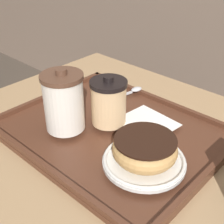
# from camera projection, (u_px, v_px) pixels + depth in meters

# --- Properties ---
(cafe_table) EXTENTS (0.89, 0.74, 0.75)m
(cafe_table) POSITION_uv_depth(u_px,v_px,m) (118.00, 192.00, 0.84)
(cafe_table) COLOR tan
(cafe_table) RESTS_ON ground_plane
(serving_tray) EXTENTS (0.50, 0.40, 0.02)m
(serving_tray) POSITION_uv_depth(u_px,v_px,m) (112.00, 132.00, 0.76)
(serving_tray) COLOR #512D1E
(serving_tray) RESTS_ON cafe_table
(napkin_paper) EXTENTS (0.14, 0.12, 0.00)m
(napkin_paper) POSITION_uv_depth(u_px,v_px,m) (147.00, 122.00, 0.76)
(napkin_paper) COLOR white
(napkin_paper) RESTS_ON serving_tray
(coffee_cup_front) EXTENTS (0.10, 0.10, 0.15)m
(coffee_cup_front) POSITION_uv_depth(u_px,v_px,m) (64.00, 102.00, 0.71)
(coffee_cup_front) COLOR white
(coffee_cup_front) RESTS_ON serving_tray
(coffee_cup_rear) EXTENTS (0.09, 0.09, 0.12)m
(coffee_cup_rear) POSITION_uv_depth(u_px,v_px,m) (109.00, 102.00, 0.74)
(coffee_cup_rear) COLOR #E0B784
(coffee_cup_rear) RESTS_ON serving_tray
(plate_with_chocolate_donut) EXTENTS (0.17, 0.17, 0.01)m
(plate_with_chocolate_donut) POSITION_uv_depth(u_px,v_px,m) (144.00, 161.00, 0.63)
(plate_with_chocolate_donut) COLOR white
(plate_with_chocolate_donut) RESTS_ON serving_tray
(donut_chocolate_glazed) EXTENTS (0.13, 0.13, 0.05)m
(donut_chocolate_glazed) POSITION_uv_depth(u_px,v_px,m) (145.00, 149.00, 0.61)
(donut_chocolate_glazed) COLOR tan
(donut_chocolate_glazed) RESTS_ON plate_with_chocolate_donut
(spoon) EXTENTS (0.04, 0.15, 0.01)m
(spoon) POSITION_uv_depth(u_px,v_px,m) (131.00, 92.00, 0.89)
(spoon) COLOR silver
(spoon) RESTS_ON serving_tray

